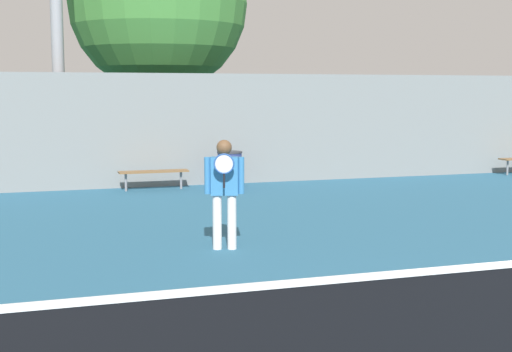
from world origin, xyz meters
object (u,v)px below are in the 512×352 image
object	(u,v)px
tennis_player	(224,186)
tree_green_tall	(158,4)
bench_courtside_near	(154,172)
trash_bin	(230,170)

from	to	relation	value
tennis_player	tree_green_tall	xyz separation A→B (m)	(0.98, 10.93, 4.03)
bench_courtside_near	trash_bin	distance (m)	1.92
trash_bin	bench_courtside_near	bearing A→B (deg)	174.21
tennis_player	trash_bin	size ratio (longest dim) A/B	1.83
tennis_player	tree_green_tall	bearing A→B (deg)	100.83
bench_courtside_near	tree_green_tall	size ratio (longest dim) A/B	0.22
bench_courtside_near	tree_green_tall	xyz separation A→B (m)	(0.89, 3.94, 4.58)
bench_courtside_near	tree_green_tall	distance (m)	6.11
trash_bin	tennis_player	bearing A→B (deg)	-106.40
bench_courtside_near	trash_bin	world-z (taller)	trash_bin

